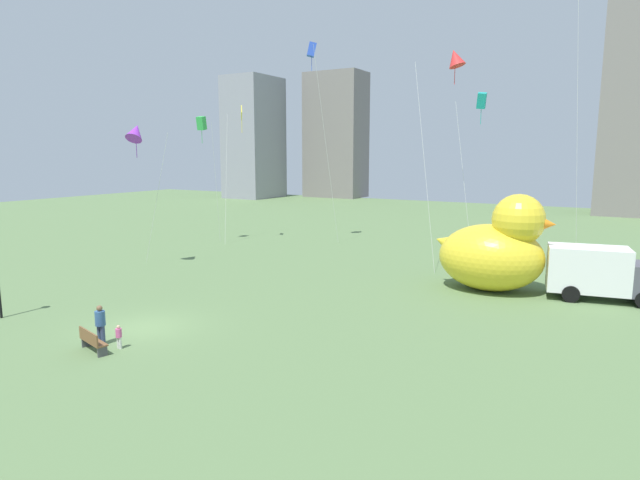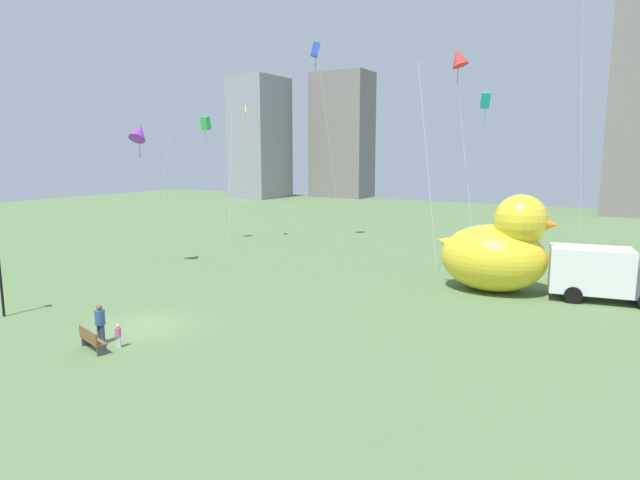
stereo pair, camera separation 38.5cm
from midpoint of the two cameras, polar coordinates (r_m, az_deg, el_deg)
ground_plane at (r=25.76m, az=-18.70°, el=-8.90°), size 140.00×140.00×0.00m
park_bench at (r=23.41m, az=-23.61°, el=-9.79°), size 1.77×0.88×0.90m
person_adult at (r=24.01m, az=-22.82°, el=-8.17°), size 0.41×0.41×1.66m
person_child at (r=23.36m, az=-21.12°, el=-9.51°), size 0.24×0.24×0.98m
giant_inflatable_duck at (r=31.92m, az=17.86°, el=-0.99°), size 6.76×4.34×5.60m
box_truck at (r=32.24m, az=27.42°, el=-3.21°), size 5.87×3.20×2.85m
city_skyline at (r=84.88m, az=12.65°, el=12.54°), size 69.24×16.50×30.74m
kite_blue at (r=47.15m, az=-1.12°, el=19.48°), size 2.43×3.24×16.96m
kite_red at (r=38.24m, az=13.94°, el=18.29°), size 3.51×3.38×14.73m
kite_yellow at (r=47.83m, az=-8.74°, el=12.66°), size 2.47×2.60×11.91m
kite_purple at (r=38.10m, az=-19.35°, el=10.81°), size 2.92×2.45×9.98m
kite_teal at (r=41.89m, az=16.58°, el=13.97°), size 2.25×2.31×12.25m
kite_green at (r=47.48m, az=-12.75°, el=11.99°), size 1.85×1.92×10.94m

